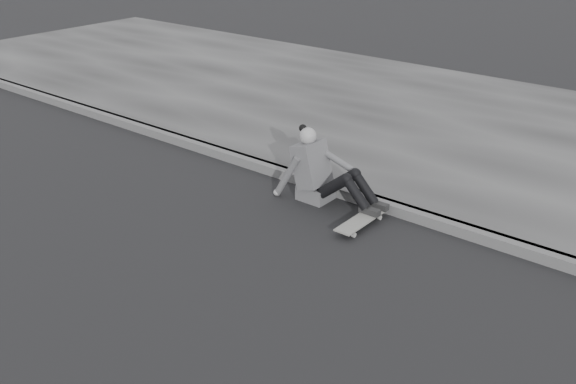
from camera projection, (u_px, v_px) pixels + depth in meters
name	position (u px, v px, depth m)	size (l,w,h in m)	color
ground	(242.00, 321.00, 5.42)	(80.00, 80.00, 0.00)	black
curb	(397.00, 209.00, 7.22)	(24.00, 0.16, 0.12)	#505050
sidewalk	(501.00, 137.00, 9.36)	(24.00, 6.00, 0.12)	#383838
skateboard	(361.00, 220.00, 6.94)	(0.20, 0.78, 0.09)	#979792
seated_woman	(321.00, 172.00, 7.41)	(1.38, 0.46, 0.88)	#4D4D4F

